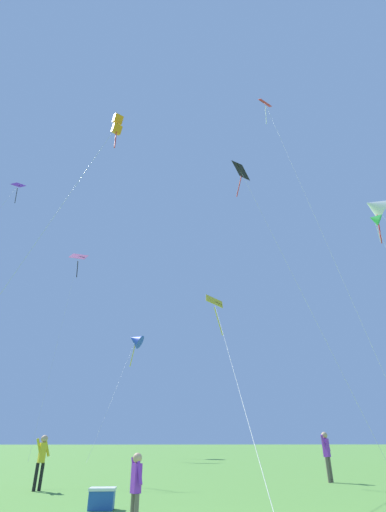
{
  "coord_description": "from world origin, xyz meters",
  "views": [
    {
      "loc": [
        -1.53,
        -4.9,
        1.4
      ],
      "look_at": [
        0.03,
        21.3,
        14.5
      ],
      "focal_mm": 26.11,
      "sensor_mm": 36.0,
      "label": 1
    }
  ],
  "objects_px": {
    "person_child_small": "(136,484)",
    "person_with_spool": "(42,457)",
    "picnic_cooler": "(102,498)",
    "kite_orange_box": "(116,127)",
    "kite_white_distant": "(375,207)",
    "kite_green_small": "(375,219)",
    "kite_black_large": "(244,180)",
    "kite_yellow_diamond": "(216,309)",
    "kite_pink_low": "(78,262)",
    "kite_purple_streamer": "(8,200)",
    "kite_red_high": "(271,119)",
    "kite_blue_delta": "(135,340)",
    "person_near_tree": "(327,452)"
  },
  "relations": [
    {
      "from": "kite_red_high",
      "to": "picnic_cooler",
      "type": "xyz_separation_m",
      "value": [
        -9.12,
        -11.22,
        -24.52
      ]
    },
    {
      "from": "person_child_small",
      "to": "person_with_spool",
      "type": "distance_m",
      "value": 7.35
    },
    {
      "from": "kite_orange_box",
      "to": "kite_blue_delta",
      "type": "xyz_separation_m",
      "value": [
        -1.09,
        29.39,
        -3.64
      ]
    },
    {
      "from": "kite_yellow_diamond",
      "to": "kite_blue_delta",
      "type": "distance_m",
      "value": 27.99
    },
    {
      "from": "kite_red_high",
      "to": "picnic_cooler",
      "type": "bearing_deg",
      "value": -129.09
    },
    {
      "from": "kite_pink_low",
      "to": "person_near_tree",
      "type": "height_order",
      "value": "kite_pink_low"
    },
    {
      "from": "person_near_tree",
      "to": "picnic_cooler",
      "type": "distance_m",
      "value": 9.69
    },
    {
      "from": "picnic_cooler",
      "to": "kite_orange_box",
      "type": "bearing_deg",
      "value": 112.39
    },
    {
      "from": "kite_black_large",
      "to": "person_near_tree",
      "type": "bearing_deg",
      "value": -65.19
    },
    {
      "from": "kite_purple_streamer",
      "to": "kite_pink_low",
      "type": "bearing_deg",
      "value": 86.85
    },
    {
      "from": "kite_red_high",
      "to": "person_with_spool",
      "type": "distance_m",
      "value": 27.56
    },
    {
      "from": "kite_yellow_diamond",
      "to": "person_with_spool",
      "type": "distance_m",
      "value": 9.02
    },
    {
      "from": "kite_blue_delta",
      "to": "person_with_spool",
      "type": "height_order",
      "value": "kite_blue_delta"
    },
    {
      "from": "kite_purple_streamer",
      "to": "kite_orange_box",
      "type": "distance_m",
      "value": 15.3
    },
    {
      "from": "kite_yellow_diamond",
      "to": "picnic_cooler",
      "type": "xyz_separation_m",
      "value": [
        -3.59,
        -6.37,
        -6.74
      ]
    },
    {
      "from": "kite_yellow_diamond",
      "to": "kite_purple_streamer",
      "type": "height_order",
      "value": "kite_purple_streamer"
    },
    {
      "from": "person_near_tree",
      "to": "person_child_small",
      "type": "xyz_separation_m",
      "value": [
        -6.75,
        -8.52,
        -0.31
      ]
    },
    {
      "from": "kite_yellow_diamond",
      "to": "kite_green_small",
      "type": "xyz_separation_m",
      "value": [
        12.84,
        6.04,
        9.26
      ]
    },
    {
      "from": "kite_purple_streamer",
      "to": "kite_red_high",
      "type": "bearing_deg",
      "value": -9.92
    },
    {
      "from": "kite_yellow_diamond",
      "to": "kite_pink_low",
      "type": "height_order",
      "value": "kite_pink_low"
    },
    {
      "from": "kite_blue_delta",
      "to": "person_near_tree",
      "type": "bearing_deg",
      "value": -69.26
    },
    {
      "from": "kite_black_large",
      "to": "kite_pink_low",
      "type": "xyz_separation_m",
      "value": [
        -16.76,
        24.05,
        4.87
      ]
    },
    {
      "from": "kite_orange_box",
      "to": "person_with_spool",
      "type": "height_order",
      "value": "kite_orange_box"
    },
    {
      "from": "kite_black_large",
      "to": "kite_blue_delta",
      "type": "bearing_deg",
      "value": 110.11
    },
    {
      "from": "kite_orange_box",
      "to": "kite_red_high",
      "type": "xyz_separation_m",
      "value": [
        10.68,
        7.43,
        9.1
      ]
    },
    {
      "from": "person_child_small",
      "to": "person_with_spool",
      "type": "relative_size",
      "value": 0.77
    },
    {
      "from": "kite_red_high",
      "to": "kite_yellow_diamond",
      "type": "bearing_deg",
      "value": -138.72
    },
    {
      "from": "kite_white_distant",
      "to": "kite_blue_delta",
      "type": "distance_m",
      "value": 28.84
    },
    {
      "from": "kite_green_small",
      "to": "person_child_small",
      "type": "bearing_deg",
      "value": -135.69
    },
    {
      "from": "kite_purple_streamer",
      "to": "kite_pink_low",
      "type": "relative_size",
      "value": 0.89
    },
    {
      "from": "kite_red_high",
      "to": "kite_blue_delta",
      "type": "distance_m",
      "value": 27.99
    },
    {
      "from": "kite_green_small",
      "to": "person_near_tree",
      "type": "height_order",
      "value": "kite_green_small"
    },
    {
      "from": "kite_purple_streamer",
      "to": "kite_black_large",
      "type": "bearing_deg",
      "value": -17.16
    },
    {
      "from": "kite_white_distant",
      "to": "person_near_tree",
      "type": "bearing_deg",
      "value": -138.16
    },
    {
      "from": "person_with_spool",
      "to": "picnic_cooler",
      "type": "xyz_separation_m",
      "value": [
        2.61,
        -3.72,
        -0.73
      ]
    },
    {
      "from": "kite_black_large",
      "to": "person_with_spool",
      "type": "bearing_deg",
      "value": -146.88
    },
    {
      "from": "kite_blue_delta",
      "to": "picnic_cooler",
      "type": "distance_m",
      "value": 35.31
    },
    {
      "from": "kite_black_large",
      "to": "person_with_spool",
      "type": "distance_m",
      "value": 19.12
    },
    {
      "from": "person_with_spool",
      "to": "kite_white_distant",
      "type": "bearing_deg",
      "value": 29.58
    },
    {
      "from": "person_near_tree",
      "to": "kite_pink_low",
      "type": "bearing_deg",
      "value": 123.69
    },
    {
      "from": "person_near_tree",
      "to": "person_child_small",
      "type": "distance_m",
      "value": 10.87
    },
    {
      "from": "person_near_tree",
      "to": "kite_orange_box",
      "type": "bearing_deg",
      "value": -167.65
    },
    {
      "from": "kite_blue_delta",
      "to": "kite_pink_low",
      "type": "bearing_deg",
      "value": 178.29
    },
    {
      "from": "kite_white_distant",
      "to": "kite_green_small",
      "type": "height_order",
      "value": "kite_white_distant"
    },
    {
      "from": "kite_green_small",
      "to": "person_with_spool",
      "type": "bearing_deg",
      "value": -155.48
    },
    {
      "from": "kite_white_distant",
      "to": "picnic_cooler",
      "type": "height_order",
      "value": "kite_white_distant"
    },
    {
      "from": "kite_green_small",
      "to": "picnic_cooler",
      "type": "bearing_deg",
      "value": -142.95
    },
    {
      "from": "kite_white_distant",
      "to": "kite_pink_low",
      "type": "bearing_deg",
      "value": 149.85
    },
    {
      "from": "kite_white_distant",
      "to": "person_with_spool",
      "type": "height_order",
      "value": "kite_white_distant"
    },
    {
      "from": "picnic_cooler",
      "to": "kite_white_distant",
      "type": "bearing_deg",
      "value": 39.99
    }
  ]
}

